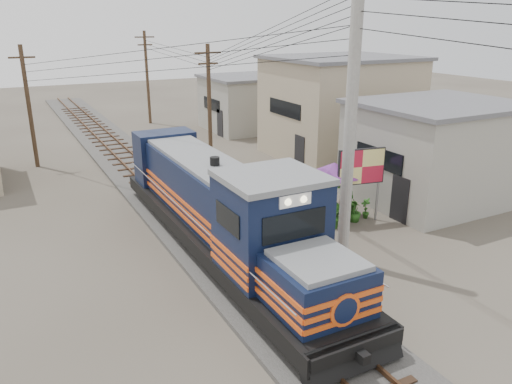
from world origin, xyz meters
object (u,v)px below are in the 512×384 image
locomotive (222,210)px  billboard (361,169)px  vendor (313,184)px  market_umbrella (334,169)px

locomotive → billboard: size_ratio=4.85×
locomotive → vendor: size_ratio=10.27×
locomotive → market_umbrella: size_ratio=5.22×
billboard → vendor: 3.79m
billboard → market_umbrella: size_ratio=1.08×
market_umbrella → locomotive: bearing=-170.1°
billboard → market_umbrella: billboard is taller
billboard → market_umbrella: (-0.72, 0.89, -0.16)m
locomotive → vendor: 7.29m
vendor → locomotive: bearing=8.8°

